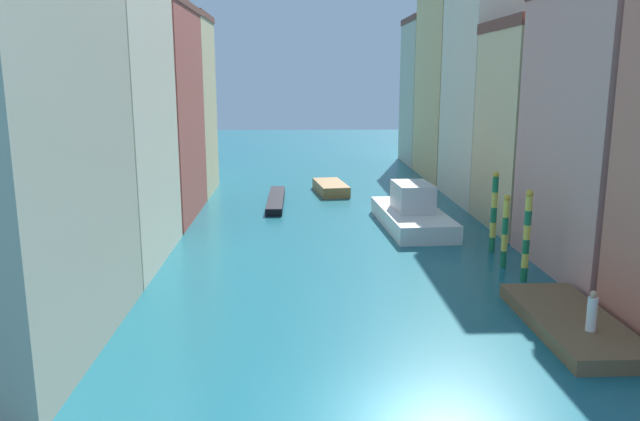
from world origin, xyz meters
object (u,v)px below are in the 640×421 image
object	(u,v)px
mooring_pole_0	(527,235)
vaporetto_white	(412,213)
person_on_dock	(592,312)
gondola_black	(276,200)
waterfront_dock	(571,323)
mooring_pole_2	(494,211)
mooring_pole_1	(505,230)
motorboat_0	(331,188)

from	to	relation	value
mooring_pole_0	vaporetto_white	bearing A→B (deg)	106.30
person_on_dock	mooring_pole_0	xyz separation A→B (m)	(0.26, 7.35, 1.01)
person_on_dock	gondola_black	bearing A→B (deg)	114.49
person_on_dock	vaporetto_white	distance (m)	18.99
waterfront_dock	vaporetto_white	size ratio (longest dim) A/B	0.78
mooring_pole_2	vaporetto_white	distance (m)	7.21
gondola_black	mooring_pole_1	bearing A→B (deg)	-54.70
person_on_dock	mooring_pole_1	bearing A→B (deg)	90.05
mooring_pole_2	motorboat_0	distance (m)	20.56
waterfront_dock	mooring_pole_2	xyz separation A→B (m)	(0.34, 11.06, 2.06)
motorboat_0	mooring_pole_2	bearing A→B (deg)	-66.91
mooring_pole_0	mooring_pole_2	size ratio (longest dim) A/B	0.98
motorboat_0	gondola_black	bearing A→B (deg)	-135.52
person_on_dock	mooring_pole_0	size ratio (longest dim) A/B	0.34
mooring_pole_1	motorboat_0	xyz separation A→B (m)	(-7.70, 21.75, -1.53)
mooring_pole_0	waterfront_dock	bearing A→B (deg)	-92.71
vaporetto_white	motorboat_0	distance (m)	13.46
mooring_pole_0	vaporetto_white	distance (m)	11.94
person_on_dock	mooring_pole_2	bearing A→B (deg)	88.55
waterfront_dock	gondola_black	size ratio (longest dim) A/B	0.81
mooring_pole_1	gondola_black	xyz separation A→B (m)	(-12.24, 17.29, -1.70)
mooring_pole_0	mooring_pole_1	bearing A→B (deg)	96.66
gondola_black	vaporetto_white	bearing A→B (deg)	-41.67
person_on_dock	mooring_pole_2	size ratio (longest dim) A/B	0.33
waterfront_dock	mooring_pole_2	size ratio (longest dim) A/B	1.69
person_on_dock	gondola_black	distance (m)	29.58
mooring_pole_2	mooring_pole_0	bearing A→B (deg)	-90.67
mooring_pole_2	vaporetto_white	world-z (taller)	mooring_pole_2
person_on_dock	vaporetto_white	size ratio (longest dim) A/B	0.15
waterfront_dock	motorboat_0	world-z (taller)	motorboat_0
mooring_pole_1	motorboat_0	size ratio (longest dim) A/B	0.65
mooring_pole_1	vaporetto_white	size ratio (longest dim) A/B	0.39
mooring_pole_1	gondola_black	world-z (taller)	mooring_pole_1
person_on_dock	motorboat_0	size ratio (longest dim) A/B	0.26
person_on_dock	mooring_pole_1	world-z (taller)	mooring_pole_1
gondola_black	motorboat_0	world-z (taller)	motorboat_0
mooring_pole_1	vaporetto_white	xyz separation A→B (m)	(-3.07, 9.12, -1.03)
person_on_dock	gondola_black	world-z (taller)	person_on_dock
waterfront_dock	vaporetto_white	distance (m)	17.55
mooring_pole_1	mooring_pole_0	bearing A→B (deg)	-83.34
mooring_pole_0	motorboat_0	bearing A→B (deg)	108.36
mooring_pole_1	mooring_pole_2	world-z (taller)	mooring_pole_2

